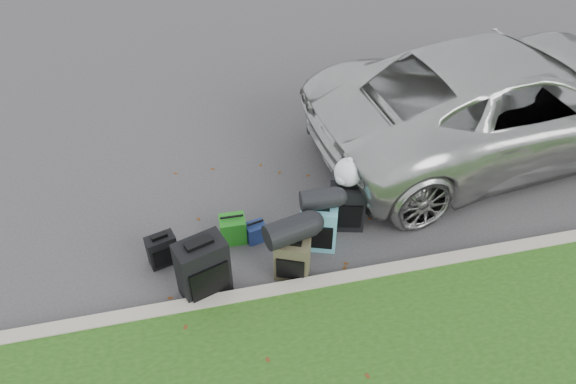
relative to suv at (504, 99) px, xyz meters
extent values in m
plane|color=#383535|center=(-3.47, -1.23, -0.82)|extent=(120.00, 120.00, 0.00)
cube|color=#9E937F|center=(-3.47, -2.23, -0.75)|extent=(120.00, 0.18, 0.15)
imported|color=#B7B7B2|center=(0.00, 0.00, 0.00)|extent=(6.21, 3.43, 1.65)
cube|color=black|center=(-5.26, -1.38, -0.60)|extent=(0.40, 0.29, 0.45)
cube|color=black|center=(-4.80, -1.96, -0.41)|extent=(0.65, 0.51, 0.83)
cube|color=#393623|center=(-3.72, -1.94, -0.54)|extent=(0.48, 0.40, 0.57)
cube|color=teal|center=(-3.29, -1.53, -0.49)|extent=(0.53, 0.41, 0.66)
cube|color=black|center=(-2.83, -1.25, -0.48)|extent=(0.51, 0.38, 0.69)
cube|color=#1E761A|center=(-4.35, -1.18, -0.64)|extent=(0.34, 0.27, 0.37)
cube|color=navy|center=(-4.06, -1.25, -0.69)|extent=(0.29, 0.25, 0.27)
cylinder|color=black|center=(-3.74, -1.88, -0.09)|extent=(0.65, 0.45, 0.32)
cylinder|color=black|center=(-3.29, -1.50, -0.03)|extent=(0.47, 0.27, 0.26)
sphere|color=white|center=(-2.82, -1.17, 0.05)|extent=(0.37, 0.37, 0.37)
camera|label=1|loc=(-4.76, -6.32, 4.61)|focal=35.00mm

